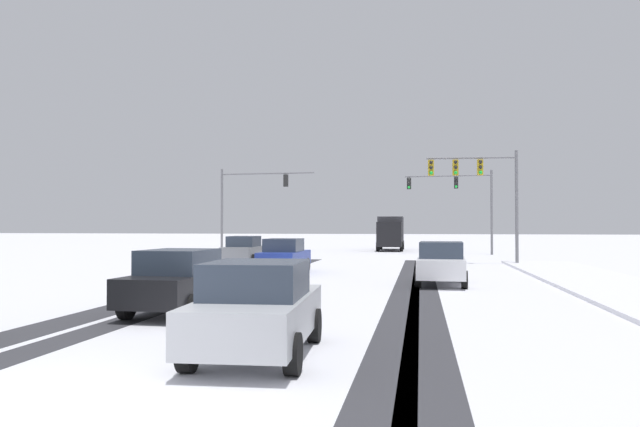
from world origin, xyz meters
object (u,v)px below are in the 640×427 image
traffic_signal_far_right (460,194)px  car_black_fourth (181,281)px  traffic_signal_near_right (480,181)px  car_grey_lead (244,250)px  car_blue_second (284,256)px  traffic_signal_far_left (248,195)px  box_truck_delivery (391,232)px  car_silver_fifth (258,308)px  car_white_third (441,263)px

traffic_signal_far_right → car_black_fourth: traffic_signal_far_right is taller
traffic_signal_far_right → traffic_signal_near_right: same height
car_grey_lead → car_blue_second: 7.07m
traffic_signal_near_right → car_grey_lead: size_ratio=1.58×
car_grey_lead → car_blue_second: (3.75, -5.99, 0.00)m
traffic_signal_far_left → box_truck_delivery: 15.09m
traffic_signal_far_left → car_silver_fifth: (10.01, -33.10, -3.68)m
car_grey_lead → car_black_fourth: 19.20m
car_blue_second → car_black_fourth: bearing=-88.9°
car_grey_lead → box_truck_delivery: 21.95m
traffic_signal_far_right → car_grey_lead: 19.60m
car_white_third → car_blue_second: bearing=148.2°
car_silver_fifth → traffic_signal_far_left: bearing=106.8°
car_blue_second → traffic_signal_far_left: bearing=112.3°
traffic_signal_far_left → car_white_third: bearing=-56.2°
traffic_signal_far_right → traffic_signal_far_left: (-15.82, -4.22, -0.17)m
traffic_signal_far_left → box_truck_delivery: bearing=46.9°
car_white_third → car_grey_lead: bearing=136.2°
car_grey_lead → car_white_third: 14.97m
car_silver_fifth → box_truck_delivery: size_ratio=0.56×
traffic_signal_far_right → traffic_signal_near_right: (0.31, -12.30, 0.09)m
traffic_signal_far_left → car_white_third: (13.53, -20.19, -3.68)m
traffic_signal_near_right → box_truck_delivery: 20.07m
car_white_third → car_silver_fifth: size_ratio=1.00×
car_grey_lead → car_black_fourth: same height
traffic_signal_near_right → car_white_third: 13.01m
car_black_fourth → traffic_signal_far_left: bearing=103.2°
traffic_signal_far_right → car_black_fourth: size_ratio=1.61×
traffic_signal_near_right → car_grey_lead: traffic_signal_near_right is taller
traffic_signal_far_right → car_blue_second: size_ratio=1.62×
car_grey_lead → traffic_signal_near_right: bearing=7.5°
car_white_third → box_truck_delivery: box_truck_delivery is taller
car_black_fourth → car_silver_fifth: (3.28, -4.49, 0.00)m
traffic_signal_far_right → car_white_third: traffic_signal_far_right is taller
car_grey_lead → car_black_fourth: size_ratio=0.99×
traffic_signal_far_right → traffic_signal_far_left: 16.37m
traffic_signal_near_right → car_silver_fifth: bearing=-103.7°
car_black_fourth → car_silver_fifth: same height
traffic_signal_far_right → car_silver_fifth: bearing=-98.8°
car_blue_second → traffic_signal_far_right: bearing=65.0°
traffic_signal_far_right → car_white_third: size_ratio=1.60×
traffic_signal_far_right → box_truck_delivery: bearing=130.9°
traffic_signal_near_right → box_truck_delivery: traffic_signal_near_right is taller
traffic_signal_near_right → box_truck_delivery: bearing=107.7°
car_grey_lead → traffic_signal_far_left: bearing=105.5°
car_blue_second → car_silver_fifth: same height
car_grey_lead → car_blue_second: same height
traffic_signal_near_right → car_white_third: size_ratio=1.56×
car_white_third → car_black_fourth: size_ratio=1.00×
car_black_fourth → car_silver_fifth: size_ratio=0.99×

